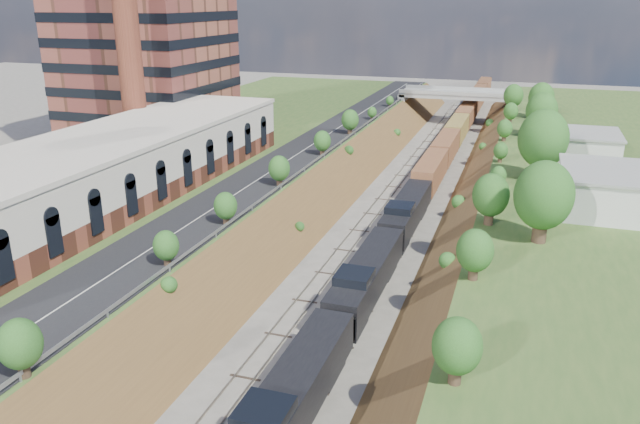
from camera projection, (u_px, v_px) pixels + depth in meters
platform_left at (175, 169)px, 90.56m from camera, size 44.00×180.00×5.00m
embankment_left at (318, 200)px, 84.79m from camera, size 10.00×180.00×10.00m
embankment_right at (484, 217)px, 78.21m from camera, size 10.00×180.00×10.00m
rail_left_track at (378, 206)px, 82.25m from camera, size 1.58×180.00×0.18m
rail_right_track at (417, 210)px, 80.69m from camera, size 1.58×180.00×0.18m
road at (286, 162)px, 84.50m from camera, size 8.00×180.00×0.10m
guardrail at (314, 161)px, 82.93m from camera, size 0.10×171.00×0.70m
commercial_building at (104, 169)px, 67.38m from camera, size 14.30×62.30×7.00m
smokestack at (125, 7)px, 80.56m from camera, size 3.20×3.20×40.00m
overpass at (457, 101)px, 135.53m from camera, size 24.50×8.30×7.40m
white_building_near at (606, 191)px, 65.02m from camera, size 9.00×12.00×4.00m
white_building_far at (586, 147)px, 84.97m from camera, size 8.00×10.00×3.60m
tree_right_large at (544, 196)px, 55.42m from camera, size 5.25×5.25×7.61m
tree_left_crest at (138, 265)px, 46.86m from camera, size 2.45×2.45×3.55m
freight_train at (451, 139)px, 109.37m from camera, size 2.98×168.08×4.55m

